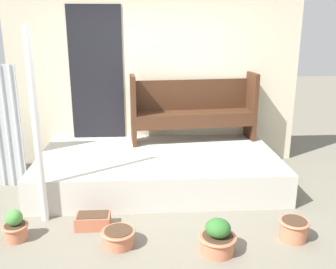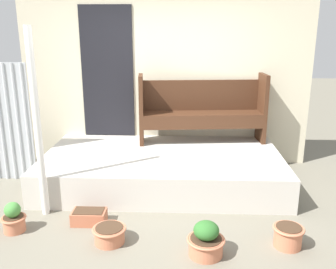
{
  "view_description": "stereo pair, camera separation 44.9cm",
  "coord_description": "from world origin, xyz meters",
  "px_view_note": "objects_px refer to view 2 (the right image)",
  "views": [
    {
      "loc": [
        -0.09,
        -4.0,
        2.15
      ],
      "look_at": [
        0.18,
        0.31,
        0.88
      ],
      "focal_mm": 40.0,
      "sensor_mm": 36.0,
      "label": 1
    },
    {
      "loc": [
        0.36,
        -4.0,
        2.15
      ],
      "look_at": [
        0.18,
        0.31,
        0.88
      ],
      "focal_mm": 40.0,
      "sensor_mm": 36.0,
      "label": 2
    }
  ],
  "objects_px": {
    "support_post": "(37,126)",
    "flower_pot_left": "(14,219)",
    "bench": "(202,107)",
    "flower_pot_middle": "(109,234)",
    "planter_box_rect": "(89,217)",
    "flower_pot_far_right": "(288,235)",
    "flower_pot_right": "(206,241)"
  },
  "relations": [
    {
      "from": "bench",
      "to": "planter_box_rect",
      "type": "relative_size",
      "value": 5.08
    },
    {
      "from": "flower_pot_right",
      "to": "planter_box_rect",
      "type": "distance_m",
      "value": 1.39
    },
    {
      "from": "planter_box_rect",
      "to": "flower_pot_far_right",
      "type": "bearing_deg",
      "value": -10.0
    },
    {
      "from": "bench",
      "to": "flower_pot_middle",
      "type": "distance_m",
      "value": 2.55
    },
    {
      "from": "support_post",
      "to": "flower_pot_middle",
      "type": "bearing_deg",
      "value": -33.69
    },
    {
      "from": "bench",
      "to": "support_post",
      "type": "bearing_deg",
      "value": -145.53
    },
    {
      "from": "flower_pot_right",
      "to": "planter_box_rect",
      "type": "xyz_separation_m",
      "value": [
        -1.28,
        0.55,
        -0.08
      ]
    },
    {
      "from": "support_post",
      "to": "flower_pot_left",
      "type": "height_order",
      "value": "support_post"
    },
    {
      "from": "flower_pot_right",
      "to": "flower_pot_left",
      "type": "bearing_deg",
      "value": 170.19
    },
    {
      "from": "support_post",
      "to": "flower_pot_middle",
      "type": "xyz_separation_m",
      "value": [
        0.88,
        -0.58,
        -0.98
      ]
    },
    {
      "from": "support_post",
      "to": "flower_pot_far_right",
      "type": "relative_size",
      "value": 6.83
    },
    {
      "from": "bench",
      "to": "flower_pot_middle",
      "type": "bearing_deg",
      "value": -120.58
    },
    {
      "from": "flower_pot_far_right",
      "to": "planter_box_rect",
      "type": "relative_size",
      "value": 0.84
    },
    {
      "from": "flower_pot_right",
      "to": "flower_pot_far_right",
      "type": "distance_m",
      "value": 0.85
    },
    {
      "from": "support_post",
      "to": "flower_pot_far_right",
      "type": "distance_m",
      "value": 2.9
    },
    {
      "from": "flower_pot_right",
      "to": "support_post",
      "type": "bearing_deg",
      "value": 157.6
    },
    {
      "from": "support_post",
      "to": "flower_pot_left",
      "type": "bearing_deg",
      "value": -115.55
    },
    {
      "from": "planter_box_rect",
      "to": "flower_pot_left",
      "type": "bearing_deg",
      "value": -165.38
    },
    {
      "from": "flower_pot_middle",
      "to": "flower_pot_right",
      "type": "distance_m",
      "value": 0.99
    },
    {
      "from": "bench",
      "to": "flower_pot_left",
      "type": "bearing_deg",
      "value": -141.79
    },
    {
      "from": "planter_box_rect",
      "to": "support_post",
      "type": "bearing_deg",
      "value": 159.99
    },
    {
      "from": "bench",
      "to": "flower_pot_left",
      "type": "xyz_separation_m",
      "value": [
        -2.09,
        -1.99,
        -0.81
      ]
    },
    {
      "from": "support_post",
      "to": "flower_pot_right",
      "type": "height_order",
      "value": "support_post"
    },
    {
      "from": "flower_pot_middle",
      "to": "planter_box_rect",
      "type": "bearing_deg",
      "value": 128.98
    },
    {
      "from": "bench",
      "to": "planter_box_rect",
      "type": "height_order",
      "value": "bench"
    },
    {
      "from": "flower_pot_right",
      "to": "planter_box_rect",
      "type": "relative_size",
      "value": 1.0
    },
    {
      "from": "flower_pot_left",
      "to": "flower_pot_right",
      "type": "height_order",
      "value": "flower_pot_right"
    },
    {
      "from": "support_post",
      "to": "planter_box_rect",
      "type": "relative_size",
      "value": 5.73
    },
    {
      "from": "flower_pot_middle",
      "to": "flower_pot_right",
      "type": "relative_size",
      "value": 0.93
    },
    {
      "from": "bench",
      "to": "flower_pot_right",
      "type": "bearing_deg",
      "value": -96.53
    },
    {
      "from": "flower_pot_left",
      "to": "flower_pot_middle",
      "type": "relative_size",
      "value": 0.96
    },
    {
      "from": "flower_pot_left",
      "to": "planter_box_rect",
      "type": "distance_m",
      "value": 0.8
    }
  ]
}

